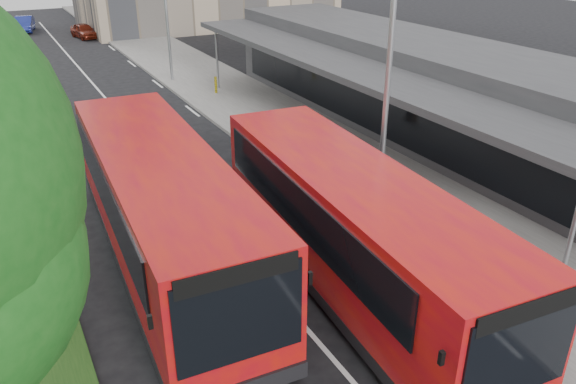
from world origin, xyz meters
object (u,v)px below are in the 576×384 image
at_px(litter_bin, 294,132).
at_px(bollard, 216,85).
at_px(car_far, 24,24).
at_px(bus_main, 352,229).
at_px(lamp_post_near, 386,74).
at_px(car_near, 84,31).
at_px(bus_second, 163,209).

xyz_separation_m(litter_bin, bollard, (0.02, 8.78, -0.03)).
bearing_deg(car_far, bollard, -64.38).
xyz_separation_m(bus_main, bollard, (3.51, 18.08, -0.98)).
relative_size(lamp_post_near, bollard, 9.17).
bearing_deg(bollard, bus_main, -101.00).
height_order(bus_main, litter_bin, bus_main).
distance_m(bus_main, car_far, 45.08).
distance_m(bollard, car_far, 27.76).
distance_m(bollard, car_near, 21.39).
bearing_deg(litter_bin, lamp_post_near, -99.82).
relative_size(bus_main, bus_second, 0.96).
xyz_separation_m(bus_second, car_far, (0.26, 41.82, -1.00)).
distance_m(lamp_post_near, bollard, 16.65).
distance_m(litter_bin, car_far, 36.31).
distance_m(bus_main, bus_second, 4.91).
bearing_deg(car_near, car_far, 115.00).
distance_m(lamp_post_near, car_far, 43.51).
relative_size(bus_second, bollard, 13.05).
relative_size(lamp_post_near, bus_main, 0.73).
relative_size(litter_bin, car_near, 0.27).
xyz_separation_m(car_near, car_far, (-3.96, 5.69, 0.05)).
height_order(litter_bin, bollard, litter_bin).
bearing_deg(car_near, bollard, -91.58).
bearing_deg(car_far, car_near, -44.21).
bearing_deg(bus_second, litter_bin, 43.09).
height_order(bus_main, car_far, bus_main).
height_order(lamp_post_near, bus_second, lamp_post_near).
xyz_separation_m(bus_second, bollard, (7.31, 14.97, -1.05)).
bearing_deg(lamp_post_near, bollard, 85.44).
bearing_deg(bus_second, bollard, 66.73).
xyz_separation_m(lamp_post_near, litter_bin, (1.27, 7.31, -4.10)).
bearing_deg(bollard, litter_bin, -90.12).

